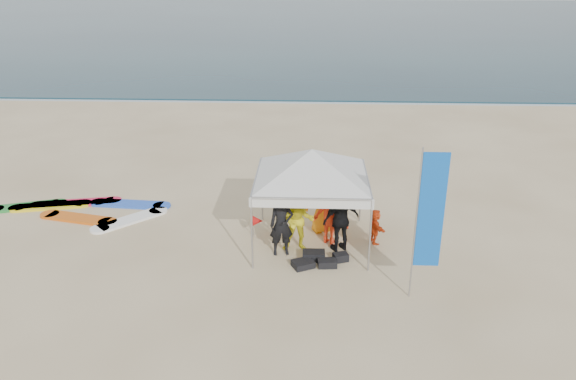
% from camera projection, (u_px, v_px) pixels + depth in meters
% --- Properties ---
extents(ground, '(120.00, 120.00, 0.00)m').
position_uv_depth(ground, '(253.00, 278.00, 13.31)').
color(ground, beige).
rests_on(ground, ground).
extents(ocean, '(160.00, 84.00, 0.08)m').
position_uv_depth(ocean, '(303.00, 22.00, 68.77)').
color(ocean, '#0C2633').
rests_on(ocean, ground).
extents(shoreline_foam, '(160.00, 1.20, 0.01)m').
position_uv_depth(shoreline_foam, '(287.00, 101.00, 30.14)').
color(shoreline_foam, silver).
rests_on(shoreline_foam, ground).
extents(person_black_a, '(0.66, 0.50, 1.64)m').
position_uv_depth(person_black_a, '(281.00, 225.00, 14.10)').
color(person_black_a, black).
rests_on(person_black_a, ground).
extents(person_yellow, '(0.82, 0.64, 1.68)m').
position_uv_depth(person_yellow, '(298.00, 221.00, 14.27)').
color(person_yellow, yellow).
rests_on(person_yellow, ground).
extents(person_orange_a, '(1.16, 0.97, 1.56)m').
position_uv_depth(person_orange_a, '(331.00, 215.00, 14.71)').
color(person_orange_a, red).
rests_on(person_orange_a, ground).
extents(person_black_b, '(1.09, 0.81, 1.72)m').
position_uv_depth(person_black_b, '(341.00, 220.00, 14.28)').
color(person_black_b, black).
rests_on(person_black_b, ground).
extents(person_orange_b, '(1.12, 0.95, 1.95)m').
position_uv_depth(person_orange_b, '(324.00, 198.00, 15.26)').
color(person_orange_b, orange).
rests_on(person_orange_b, ground).
extents(person_seated, '(0.47, 0.92, 0.95)m').
position_uv_depth(person_seated, '(375.00, 226.00, 14.80)').
color(person_seated, red).
rests_on(person_seated, ground).
extents(canopy_tent, '(3.97, 3.97, 2.99)m').
position_uv_depth(canopy_tent, '(312.00, 150.00, 13.98)').
color(canopy_tent, '#A5A5A8').
rests_on(canopy_tent, ground).
extents(feather_flag, '(0.59, 0.04, 3.50)m').
position_uv_depth(feather_flag, '(429.00, 213.00, 11.78)').
color(feather_flag, '#A5A5A8').
rests_on(feather_flag, ground).
extents(marker_pennant, '(0.28, 0.28, 0.64)m').
position_uv_depth(marker_pennant, '(258.00, 221.00, 15.05)').
color(marker_pennant, '#A5A5A8').
rests_on(marker_pennant, ground).
extents(gear_pile, '(1.46, 0.85, 0.22)m').
position_uv_depth(gear_pile, '(318.00, 260.00, 13.91)').
color(gear_pile, black).
rests_on(gear_pile, ground).
extents(surfboard_spread, '(5.22, 2.46, 0.07)m').
position_uv_depth(surfboard_spread, '(82.00, 209.00, 16.89)').
color(surfboard_spread, '#238032').
rests_on(surfboard_spread, ground).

